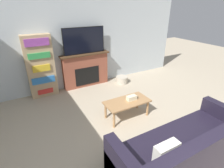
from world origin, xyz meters
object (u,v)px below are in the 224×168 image
object	(u,v)px
coffee_table	(127,103)
couch	(187,151)
fireplace	(86,70)
storage_basket	(122,80)
tv	(84,41)
bookshelf	(41,67)

from	to	relation	value
coffee_table	couch	bearing A→B (deg)	-87.50
fireplace	storage_basket	size ratio (longest dim) A/B	3.93
tv	storage_basket	world-z (taller)	tv
bookshelf	coffee_table	bearing A→B (deg)	-54.74
tv	bookshelf	world-z (taller)	tv
bookshelf	storage_basket	distance (m)	2.45
couch	bookshelf	bearing A→B (deg)	112.69
bookshelf	tv	bearing A→B (deg)	0.14
fireplace	couch	size ratio (longest dim) A/B	0.63
couch	coffee_table	xyz separation A→B (m)	(-0.07, 1.54, 0.05)
storage_basket	coffee_table	bearing A→B (deg)	-119.03
fireplace	storage_basket	distance (m)	1.20
coffee_table	bookshelf	size ratio (longest dim) A/B	0.60
fireplace	bookshelf	distance (m)	1.29
fireplace	tv	distance (m)	0.87
tv	bookshelf	distance (m)	1.37
tv	coffee_table	xyz separation A→B (m)	(0.15, -1.99, -1.04)
coffee_table	storage_basket	distance (m)	1.87
bookshelf	couch	bearing A→B (deg)	-67.31
coffee_table	storage_basket	world-z (taller)	coffee_table
tv	coffee_table	bearing A→B (deg)	-85.56
coffee_table	bookshelf	xyz separation A→B (m)	(-1.41, 1.99, 0.48)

